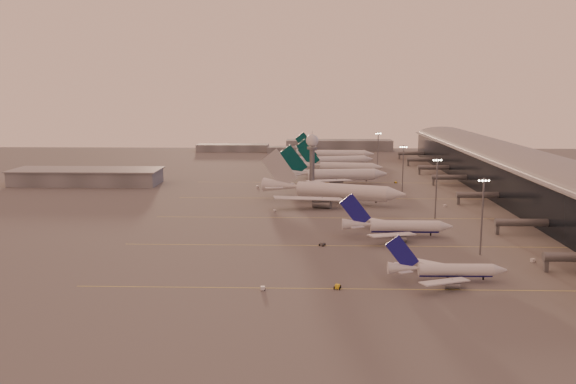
{
  "coord_description": "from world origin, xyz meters",
  "views": [
    {
      "loc": [
        1.91,
        -191.23,
        52.97
      ],
      "look_at": [
        -5.57,
        58.76,
        10.09
      ],
      "focal_mm": 38.0,
      "sensor_mm": 36.0,
      "label": 1
    }
  ],
  "objects": [
    {
      "name": "mast_a",
      "position": [
        58.0,
        0.0,
        13.74
      ],
      "size": [
        3.6,
        0.56,
        25.0
      ],
      "color": "#5B5D63",
      "rests_on": "ground"
    },
    {
      "name": "narrowbody_mid",
      "position": [
        34.71,
        23.12,
        3.21
      ],
      "size": [
        40.57,
        32.43,
        15.87
      ],
      "color": "silver",
      "rests_on": "ground"
    },
    {
      "name": "gsv_catering_a",
      "position": [
        72.01,
        -8.16,
        2.24
      ],
      "size": [
        5.95,
        4.1,
        4.48
      ],
      "color": "silver",
      "rests_on": "ground"
    },
    {
      "name": "gsv_truck_b",
      "position": [
        40.96,
        35.31,
        1.14
      ],
      "size": [
        5.88,
        3.84,
        2.24
      ],
      "color": "silver",
      "rests_on": "ground"
    },
    {
      "name": "gsv_tug_hangar",
      "position": [
        52.41,
        148.82,
        0.45
      ],
      "size": [
        3.31,
        2.26,
        0.88
      ],
      "color": "yellow",
      "rests_on": "ground"
    },
    {
      "name": "narrowbody_near",
      "position": [
        41.07,
        -27.79,
        2.68
      ],
      "size": [
        33.82,
        27.02,
        13.22
      ],
      "color": "silver",
      "rests_on": "ground"
    },
    {
      "name": "distant_horizon",
      "position": [
        2.62,
        325.14,
        3.89
      ],
      "size": [
        165.0,
        37.5,
        9.0
      ],
      "color": "slate",
      "rests_on": "ground"
    },
    {
      "name": "gsv_catering_b",
      "position": [
        64.78,
        80.02,
        2.09
      ],
      "size": [
        5.45,
        3.28,
        4.18
      ],
      "color": "silver",
      "rests_on": "ground"
    },
    {
      "name": "gsv_tug_near",
      "position": [
        10.44,
        -35.25,
        0.59
      ],
      "size": [
        3.39,
        4.51,
        1.15
      ],
      "color": "yellow",
      "rests_on": "ground"
    },
    {
      "name": "mast_b",
      "position": [
        55.0,
        55.0,
        13.74
      ],
      "size": [
        3.6,
        0.56,
        25.0
      ],
      "color": "#5B5D63",
      "rests_on": "ground"
    },
    {
      "name": "radar_tower",
      "position": [
        5.0,
        120.0,
        20.95
      ],
      "size": [
        6.4,
        6.4,
        31.1
      ],
      "color": "#5B5D63",
      "rests_on": "ground"
    },
    {
      "name": "gsv_tug_mid",
      "position": [
        7.51,
        9.5,
        0.58
      ],
      "size": [
        4.59,
        3.89,
        1.13
      ],
      "color": "#525457",
      "rests_on": "ground"
    },
    {
      "name": "hangar",
      "position": [
        -120.0,
        140.0,
        4.32
      ],
      "size": [
        82.0,
        27.0,
        8.5
      ],
      "color": "slate",
      "rests_on": "ground"
    },
    {
      "name": "widebody_white",
      "position": [
        14.27,
        87.85,
        4.25
      ],
      "size": [
        66.98,
        52.78,
        24.52
      ],
      "color": "silver",
      "rests_on": "ground"
    },
    {
      "name": "greentail_b",
      "position": [
        23.41,
        184.86,
        3.4
      ],
      "size": [
        52.81,
        42.37,
        19.25
      ],
      "color": "silver",
      "rests_on": "ground"
    },
    {
      "name": "gsv_truck_a",
      "position": [
        -8.94,
        -36.93,
        1.18
      ],
      "size": [
        6.06,
        3.42,
        2.31
      ],
      "color": "silver",
      "rests_on": "ground"
    },
    {
      "name": "gsv_tug_far",
      "position": [
        24.32,
        104.23,
        0.51
      ],
      "size": [
        3.38,
        4.04,
        0.99
      ],
      "color": "silver",
      "rests_on": "ground"
    },
    {
      "name": "gsv_truck_c",
      "position": [
        -11.34,
        66.9,
        1.07
      ],
      "size": [
        5.47,
        2.98,
        2.09
      ],
      "color": "silver",
      "rests_on": "ground"
    },
    {
      "name": "taxiway_markings",
      "position": [
        30.0,
        56.0,
        0.01
      ],
      "size": [
        180.0,
        185.25,
        0.02
      ],
      "color": "#F2E455",
      "rests_on": "ground"
    },
    {
      "name": "mast_c",
      "position": [
        50.0,
        110.0,
        13.74
      ],
      "size": [
        3.6,
        0.56,
        25.0
      ],
      "color": "#5B5D63",
      "rests_on": "ground"
    },
    {
      "name": "greentail_c",
      "position": [
        22.16,
        219.06,
        3.46
      ],
      "size": [
        53.08,
        42.38,
        19.6
      ],
      "color": "silver",
      "rests_on": "ground"
    },
    {
      "name": "greentail_a",
      "position": [
        17.68,
        144.89,
        3.93
      ],
      "size": [
        61.2,
        49.21,
        22.24
      ],
      "color": "silver",
      "rests_on": "ground"
    },
    {
      "name": "mast_d",
      "position": [
        48.0,
        200.0,
        13.74
      ],
      "size": [
        3.6,
        0.56,
        25.0
      ],
      "color": "#5B5D63",
      "rests_on": "ground"
    },
    {
      "name": "ground",
      "position": [
        0.0,
        0.0,
        0.0
      ],
      "size": [
        700.0,
        700.0,
        0.0
      ],
      "primitive_type": "plane",
      "color": "#4F4D4D",
      "rests_on": "ground"
    },
    {
      "name": "terminal",
      "position": [
        107.88,
        110.09,
        10.52
      ],
      "size": [
        57.0,
        362.0,
        23.04
      ],
      "color": "black",
      "rests_on": "ground"
    },
    {
      "name": "gsv_truck_d",
      "position": [
        -24.1,
        131.87,
        1.13
      ],
      "size": [
        3.08,
        5.77,
        2.21
      ],
      "color": "silver",
      "rests_on": "ground"
    },
    {
      "name": "greentail_d",
      "position": [
        23.43,
        254.48,
        3.71
      ],
      "size": [
        57.91,
        46.73,
        21.02
      ],
      "color": "silver",
      "rests_on": "ground"
    }
  ]
}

